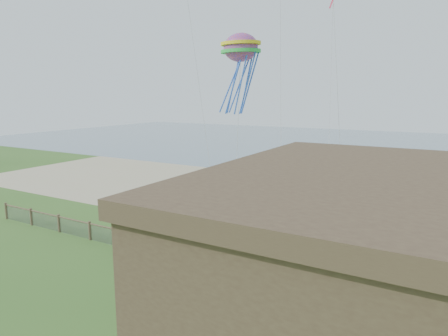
{
  "coord_description": "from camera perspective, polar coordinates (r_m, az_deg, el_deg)",
  "views": [
    {
      "loc": [
        10.75,
        -11.01,
        9.23
      ],
      "look_at": [
        -0.16,
        8.0,
        5.22
      ],
      "focal_mm": 32.0,
      "sensor_mm": 36.0,
      "label": 1
    }
  ],
  "objects": [
    {
      "name": "octopus_kite",
      "position": [
        29.29,
        2.36,
        13.7
      ],
      "size": [
        3.62,
        3.13,
        6.25
      ],
      "primitive_type": null,
      "rotation": [
        0.0,
        0.0,
        -0.39
      ],
      "color": "orange"
    },
    {
      "name": "chainlink_fence",
      "position": [
        21.91,
        -2.3,
        -12.98
      ],
      "size": [
        36.2,
        0.2,
        1.25
      ],
      "primitive_type": null,
      "color": "brown",
      "rests_on": "ground"
    },
    {
      "name": "ground",
      "position": [
        17.94,
        -13.25,
        -20.9
      ],
      "size": [
        160.0,
        160.0,
        0.0
      ],
      "primitive_type": "plane",
      "color": "#345D20",
      "rests_on": "ground"
    },
    {
      "name": "sand_beach",
      "position": [
        35.92,
        11.45,
        -4.73
      ],
      "size": [
        72.0,
        20.0,
        0.02
      ],
      "primitive_type": "cube",
      "color": "tan",
      "rests_on": "ground"
    },
    {
      "name": "ocean",
      "position": [
        78.3,
        21.77,
        2.85
      ],
      "size": [
        160.0,
        68.0,
        0.02
      ],
      "primitive_type": "cube",
      "color": "slate",
      "rests_on": "ground"
    }
  ]
}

